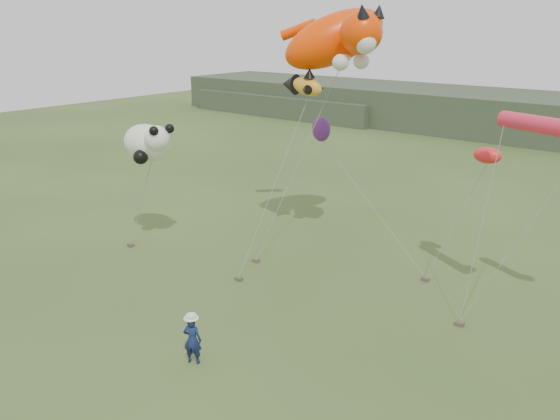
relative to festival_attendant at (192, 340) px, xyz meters
The scene contains 8 objects.
ground 2.36m from the festival_attendant, 77.52° to the left, with size 120.00×120.00×0.00m, color #385123.
headland 46.93m from the festival_attendant, 93.22° to the left, with size 90.00×13.00×4.00m.
festival_attendant is the anchor object (origin of this frame).
sandbag_anchors 7.31m from the festival_attendant, 101.17° to the left, with size 16.02×5.77×0.15m.
cat_kite 14.59m from the festival_attendant, 99.85° to the left, with size 6.37×5.31×3.78m.
fish_kite 13.12m from the festival_attendant, 108.50° to the left, with size 2.56×1.69×1.36m.
panda_kite 11.54m from the festival_attendant, 147.15° to the left, with size 3.10×2.00×1.92m.
misc_kites 13.55m from the festival_attendant, 94.39° to the left, with size 9.98×1.68×1.29m.
Camera 1 is at (11.28, -12.39, 10.46)m, focal length 35.00 mm.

